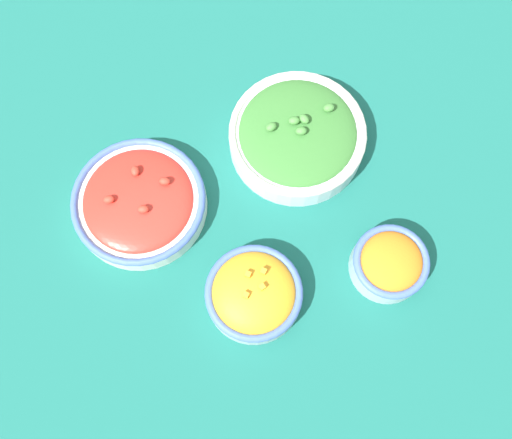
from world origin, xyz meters
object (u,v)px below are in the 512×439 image
bowl_squash (254,293)px  bowl_broccoli (297,135)px  bowl_cherry_tomatoes (139,202)px  bowl_carrots (390,263)px

bowl_squash → bowl_broccoli: bowl_broccoli is taller
bowl_squash → bowl_cherry_tomatoes: size_ratio=0.69×
bowl_squash → bowl_carrots: bearing=-14.9°
bowl_cherry_tomatoes → bowl_carrots: (0.30, -0.27, 0.01)m
bowl_squash → bowl_broccoli: 0.27m
bowl_broccoli → bowl_squash: bearing=-132.7°
bowl_squash → bowl_cherry_tomatoes: bowl_squash is taller
bowl_broccoli → bowl_carrots: bearing=-84.9°
bowl_carrots → bowl_squash: bearing=165.1°
bowl_squash → bowl_cherry_tomatoes: bearing=113.6°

